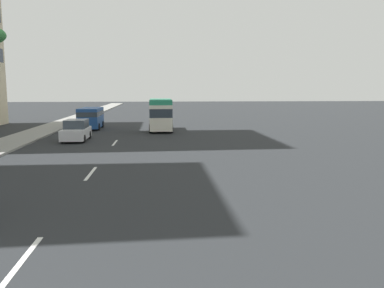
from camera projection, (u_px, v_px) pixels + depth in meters
The scene contains 8 objects.
ground_plane at pixel (120, 137), 35.20m from camera, with size 198.00×198.00×0.00m, color #26282B.
sidewalk_right at pixel (25, 137), 34.49m from camera, with size 162.00×3.32×0.15m, color gray.
lane_stripe_near at pixel (22, 262), 9.76m from camera, with size 3.20×0.16×0.01m, color silver.
lane_stripe_mid at pixel (91, 173), 19.96m from camera, with size 3.20×0.16×0.01m, color silver.
lane_stripe_far at pixel (115, 143), 31.27m from camera, with size 3.20×0.16×0.01m, color silver.
car_lead at pixel (76, 131), 32.56m from camera, with size 4.28×1.88×1.72m.
minibus_second at pixel (161, 114), 40.11m from camera, with size 6.32×2.31×3.17m.
van_fourth at pixel (91, 117), 41.99m from camera, with size 4.96×2.21×2.23m.
Camera 1 is at (-3.87, -3.38, 4.22)m, focal length 37.15 mm.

